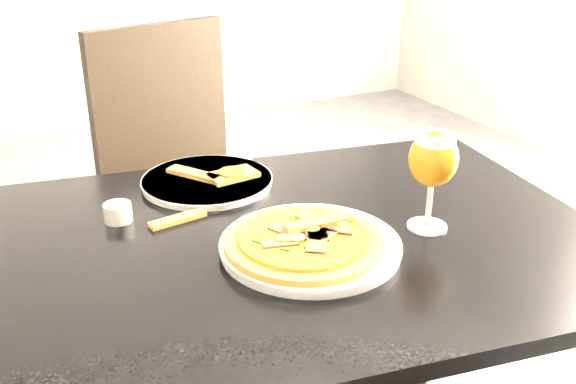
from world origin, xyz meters
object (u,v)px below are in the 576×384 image
chair_far (190,183)px  pizza (305,240)px  beer_glass (433,160)px  dining_table (275,279)px

chair_far → pizza: chair_far is taller
beer_glass → dining_table: bearing=162.0°
chair_far → dining_table: bearing=-110.4°
dining_table → pizza: bearing=-66.1°
chair_far → pizza: bearing=-108.5°
dining_table → chair_far: 0.77m
beer_glass → pizza: bearing=177.4°
pizza → beer_glass: 0.27m
dining_table → chair_far: chair_far is taller
dining_table → pizza: pizza is taller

